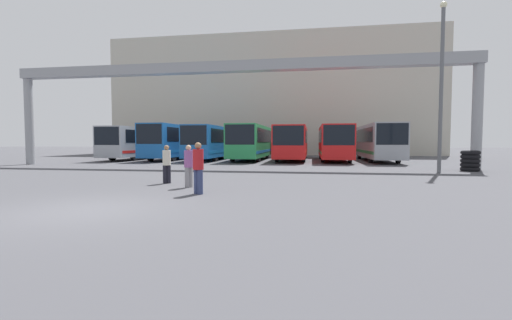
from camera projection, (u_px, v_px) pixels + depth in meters
name	position (u px, v px, depth m)	size (l,w,h in m)	color
ground_plane	(85.00, 210.00, 8.53)	(200.00, 200.00, 0.00)	#47474C
building_backdrop	(273.00, 99.00, 49.50)	(43.51, 12.00, 15.75)	#B7B2A3
overhead_gantry	(229.00, 78.00, 23.13)	(31.61, 0.80, 7.12)	gray
bus_slot_0	(140.00, 141.00, 34.12)	(2.50, 11.41, 3.07)	#999EA5
bus_slot_1	(175.00, 140.00, 33.19)	(2.45, 10.76, 3.28)	#1959A5
bus_slot_2	(214.00, 141.00, 33.14)	(2.44, 11.89, 3.13)	#1959A5
bus_slot_3	(252.00, 141.00, 31.97)	(2.58, 10.75, 3.17)	#268C4C
bus_slot_4	(292.00, 141.00, 31.94)	(2.62, 11.93, 3.05)	red
bus_slot_5	(334.00, 141.00, 31.27)	(2.54, 11.80, 3.08)	red
bus_slot_6	(377.00, 140.00, 30.69)	(2.47, 11.87, 3.18)	#999EA5
pedestrian_near_center	(167.00, 163.00, 14.05)	(0.33, 0.33, 1.57)	black
pedestrian_near_right	(198.00, 167.00, 11.15)	(0.35, 0.35, 1.69)	navy
pedestrian_near_left	(189.00, 165.00, 12.81)	(0.33, 0.33, 1.59)	gray
tire_stack	(470.00, 161.00, 19.95)	(1.04, 1.04, 1.20)	black
lamp_post	(441.00, 81.00, 18.65)	(0.36, 0.36, 9.28)	#595B60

